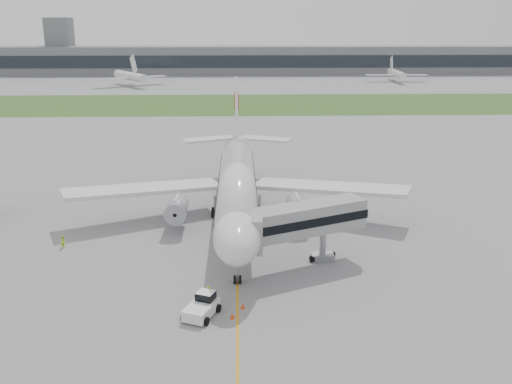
{
  "coord_description": "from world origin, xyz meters",
  "views": [
    {
      "loc": [
        0.23,
        -70.46,
        27.01
      ],
      "look_at": [
        2.52,
        2.0,
        5.03
      ],
      "focal_mm": 40.0,
      "sensor_mm": 36.0,
      "label": 1
    }
  ],
  "objects_px": {
    "jet_bridge": "(295,222)",
    "ground_crew_near": "(208,295)",
    "pushback_tug": "(202,306)",
    "airliner": "(237,182)"
  },
  "relations": [
    {
      "from": "pushback_tug",
      "to": "ground_crew_near",
      "type": "height_order",
      "value": "pushback_tug"
    },
    {
      "from": "airliner",
      "to": "ground_crew_near",
      "type": "distance_m",
      "value": 24.86
    },
    {
      "from": "pushback_tug",
      "to": "jet_bridge",
      "type": "distance_m",
      "value": 14.8
    },
    {
      "from": "jet_bridge",
      "to": "ground_crew_near",
      "type": "relative_size",
      "value": 8.27
    },
    {
      "from": "airliner",
      "to": "pushback_tug",
      "type": "bearing_deg",
      "value": -97.17
    },
    {
      "from": "jet_bridge",
      "to": "ground_crew_near",
      "type": "xyz_separation_m",
      "value": [
        -9.22,
        -7.88,
        -4.67
      ]
    },
    {
      "from": "airliner",
      "to": "jet_bridge",
      "type": "bearing_deg",
      "value": -68.77
    },
    {
      "from": "jet_bridge",
      "to": "ground_crew_near",
      "type": "bearing_deg",
      "value": -164.34
    },
    {
      "from": "jet_bridge",
      "to": "ground_crew_near",
      "type": "height_order",
      "value": "jet_bridge"
    },
    {
      "from": "jet_bridge",
      "to": "pushback_tug",
      "type": "bearing_deg",
      "value": -158.49
    }
  ]
}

